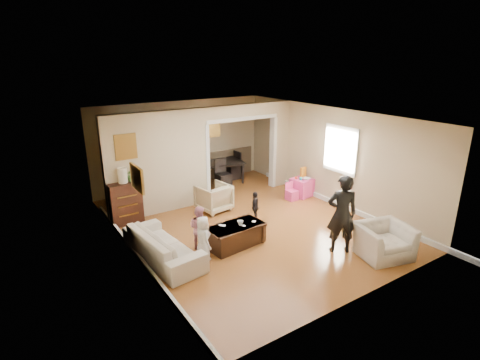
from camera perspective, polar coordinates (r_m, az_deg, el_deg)
floor at (r=9.14m, az=0.69°, el=-6.59°), size 7.00×7.00×0.00m
partition_left at (r=9.61m, az=-12.19°, el=2.52°), size 2.75×0.18×2.60m
partition_right at (r=11.50m, az=5.98°, el=5.43°), size 0.55×0.18×2.60m
partition_header at (r=10.49m, az=0.24°, el=10.53°), size 2.22×0.18×0.35m
window_pane at (r=10.07m, az=15.08°, el=4.49°), size 0.03×0.95×1.10m
framed_art_partition at (r=9.13m, az=-17.02°, el=4.86°), size 0.45×0.03×0.55m
framed_art_sofa_wall at (r=6.87m, az=-15.42°, el=0.26°), size 0.03×0.55×0.40m
framed_art_alcove at (r=11.99m, az=-4.14°, el=7.97°), size 0.45×0.03×0.55m
sofa at (r=7.67m, az=-11.64°, el=-9.68°), size 1.03×2.13×0.60m
armchair_back at (r=9.77m, az=-4.02°, el=-2.68°), size 0.87×0.88×0.71m
armchair_front at (r=8.14m, az=21.01°, el=-8.65°), size 1.21×1.12×0.66m
dresser at (r=9.40m, az=-17.07°, el=-3.33°), size 0.74×0.42×1.02m
table_lamp at (r=9.18m, az=-17.47°, el=0.69°), size 0.22×0.22×0.36m
potted_plant at (r=9.24m, az=-16.27°, el=0.71°), size 0.27×0.23×0.30m
coffee_table at (r=8.06m, az=-0.71°, el=-8.41°), size 1.28×0.75×0.46m
coffee_cup at (r=7.94m, az=0.09°, el=-6.57°), size 0.12×0.12×0.10m
play_table at (r=10.94m, az=9.37°, el=-1.10°), size 0.61×0.61×0.51m
cereal_box at (r=10.96m, az=9.60°, el=1.17°), size 0.21×0.10×0.30m
cyan_cup at (r=10.75m, az=9.24°, el=0.22°), size 0.08×0.08×0.08m
toy_block at (r=10.86m, az=8.56°, el=0.36°), size 0.10×0.09×0.05m
play_bowl at (r=10.80m, az=10.07°, el=0.19°), size 0.25×0.25×0.05m
dining_table at (r=11.93m, az=-4.14°, el=1.18°), size 2.13×1.52×0.68m
adult_person at (r=7.84m, az=15.25°, el=-5.04°), size 0.72×0.66×1.66m
child_kneel_a at (r=7.46m, az=-5.66°, el=-8.85°), size 0.32×0.46×0.92m
child_kneel_b at (r=7.87m, az=-6.23°, el=-7.21°), size 0.53×0.57×0.95m
child_toddler at (r=9.09m, az=2.33°, el=-4.08°), size 0.45×0.46×0.78m
craft_papers at (r=8.03m, az=-0.56°, el=-6.66°), size 0.79×0.38×0.00m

